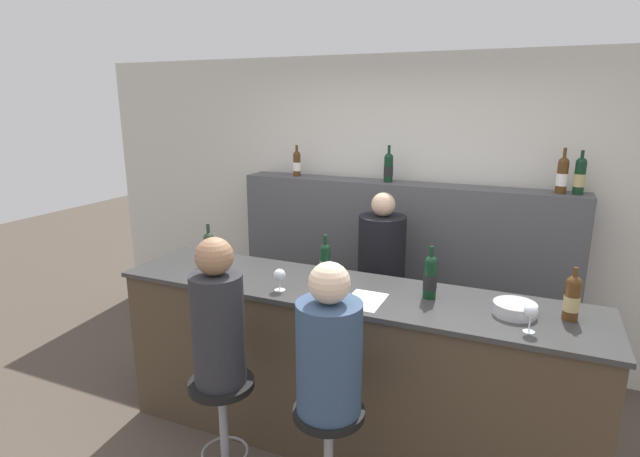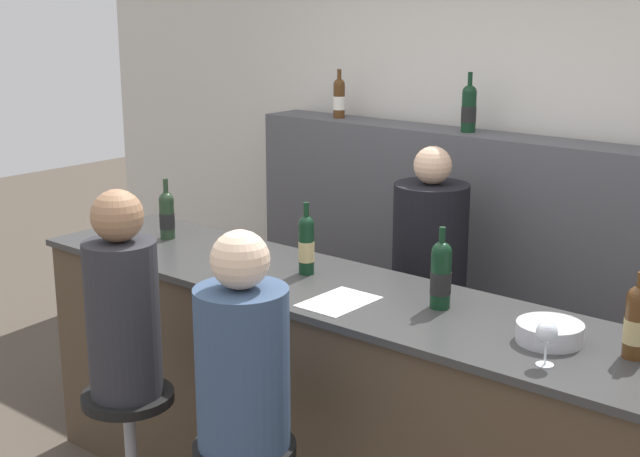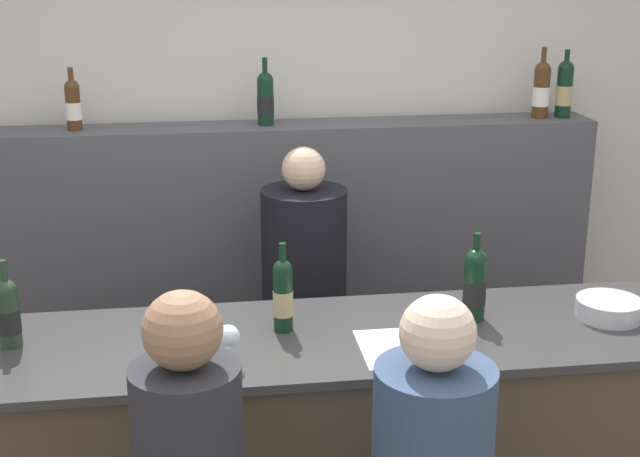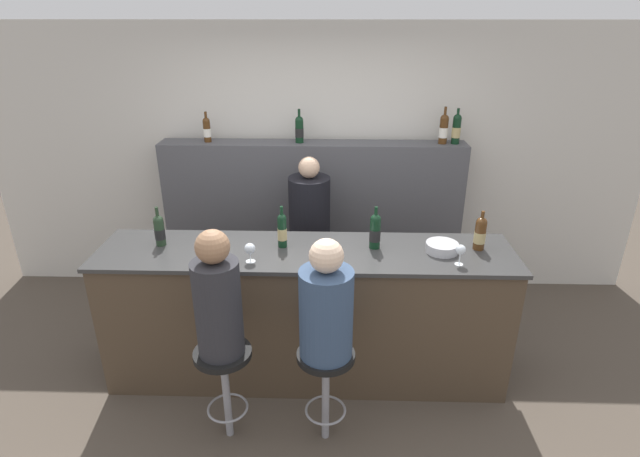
# 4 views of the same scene
# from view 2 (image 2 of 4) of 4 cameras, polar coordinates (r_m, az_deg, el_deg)

# --- Properties ---
(wall_back) EXTENTS (6.40, 0.05, 2.60)m
(wall_back) POSITION_cam_2_polar(r_m,az_deg,el_deg) (4.83, 11.90, 3.20)
(wall_back) COLOR beige
(wall_back) RESTS_ON ground_plane
(bar_counter) EXTENTS (3.01, 0.67, 1.08)m
(bar_counter) POSITION_cam_2_polar(r_m,az_deg,el_deg) (3.87, 0.48, -11.26)
(bar_counter) COLOR #473828
(bar_counter) RESTS_ON ground_plane
(back_bar_cabinet) EXTENTS (2.82, 0.28, 1.56)m
(back_bar_cabinet) POSITION_cam_2_polar(r_m,az_deg,el_deg) (4.77, 10.29, -3.34)
(back_bar_cabinet) COLOR #4C4C51
(back_bar_cabinet) RESTS_ON ground_plane
(wine_bottle_counter_0) EXTENTS (0.08, 0.08, 0.30)m
(wine_bottle_counter_0) POSITION_cam_2_polar(r_m,az_deg,el_deg) (4.40, -9.78, 0.88)
(wine_bottle_counter_0) COLOR #233823
(wine_bottle_counter_0) RESTS_ON bar_counter
(wine_bottle_counter_1) EXTENTS (0.07, 0.07, 0.31)m
(wine_bottle_counter_1) POSITION_cam_2_polar(r_m,az_deg,el_deg) (3.78, -0.88, -1.01)
(wine_bottle_counter_1) COLOR black
(wine_bottle_counter_1) RESTS_ON bar_counter
(wine_bottle_counter_2) EXTENTS (0.08, 0.08, 0.32)m
(wine_bottle_counter_2) POSITION_cam_2_polar(r_m,az_deg,el_deg) (3.39, 7.74, -2.93)
(wine_bottle_counter_2) COLOR black
(wine_bottle_counter_2) RESTS_ON bar_counter
(wine_bottle_counter_3) EXTENTS (0.08, 0.08, 0.29)m
(wine_bottle_counter_3) POSITION_cam_2_polar(r_m,az_deg,el_deg) (3.09, 19.62, -5.63)
(wine_bottle_counter_3) COLOR #4C2D14
(wine_bottle_counter_3) RESTS_ON bar_counter
(wine_bottle_backbar_0) EXTENTS (0.07, 0.07, 0.28)m
(wine_bottle_backbar_0) POSITION_cam_2_polar(r_m,az_deg,el_deg) (5.11, 1.23, 8.37)
(wine_bottle_backbar_0) COLOR #4C2D14
(wine_bottle_backbar_0) RESTS_ON back_bar_cabinet
(wine_bottle_backbar_1) EXTENTS (0.08, 0.08, 0.30)m
(wine_bottle_backbar_1) POSITION_cam_2_polar(r_m,az_deg,el_deg) (4.63, 9.51, 7.62)
(wine_bottle_backbar_1) COLOR black
(wine_bottle_backbar_1) RESTS_ON back_bar_cabinet
(wine_glass_0) EXTENTS (0.08, 0.08, 0.14)m
(wine_glass_0) POSITION_cam_2_polar(r_m,az_deg,el_deg) (3.74, -5.67, -1.79)
(wine_glass_0) COLOR silver
(wine_glass_0) RESTS_ON bar_counter
(wine_glass_1) EXTENTS (0.07, 0.07, 0.15)m
(wine_glass_1) POSITION_cam_2_polar(r_m,az_deg,el_deg) (2.95, 14.31, -6.56)
(wine_glass_1) COLOR silver
(wine_glass_1) RESTS_ON bar_counter
(metal_bowl) EXTENTS (0.23, 0.23, 0.07)m
(metal_bowl) POSITION_cam_2_polar(r_m,az_deg,el_deg) (3.17, 14.49, -6.46)
(metal_bowl) COLOR #B7B7BC
(metal_bowl) RESTS_ON bar_counter
(tasting_menu) EXTENTS (0.21, 0.30, 0.00)m
(tasting_menu) POSITION_cam_2_polar(r_m,az_deg,el_deg) (3.46, 1.22, -4.71)
(tasting_menu) COLOR white
(tasting_menu) RESTS_ON bar_counter
(bar_stool_left) EXTENTS (0.37, 0.37, 0.70)m
(bar_stool_left) POSITION_cam_2_polar(r_m,az_deg,el_deg) (3.77, -12.08, -12.34)
(bar_stool_left) COLOR gray
(bar_stool_left) RESTS_ON ground_plane
(guest_seated_left) EXTENTS (0.29, 0.29, 0.83)m
(guest_seated_left) POSITION_cam_2_polar(r_m,az_deg,el_deg) (3.57, -12.53, -4.79)
(guest_seated_left) COLOR #28282D
(guest_seated_left) RESTS_ON bar_stool_left
(guest_seated_right) EXTENTS (0.33, 0.33, 0.78)m
(guest_seated_right) POSITION_cam_2_polar(r_m,az_deg,el_deg) (3.12, -5.00, -8.09)
(guest_seated_right) COLOR #334766
(guest_seated_right) RESTS_ON bar_stool_right
(bartender) EXTENTS (0.36, 0.36, 1.56)m
(bartender) POSITION_cam_2_polar(r_m,az_deg,el_deg) (4.39, 6.91, -5.70)
(bartender) COLOR black
(bartender) RESTS_ON ground_plane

